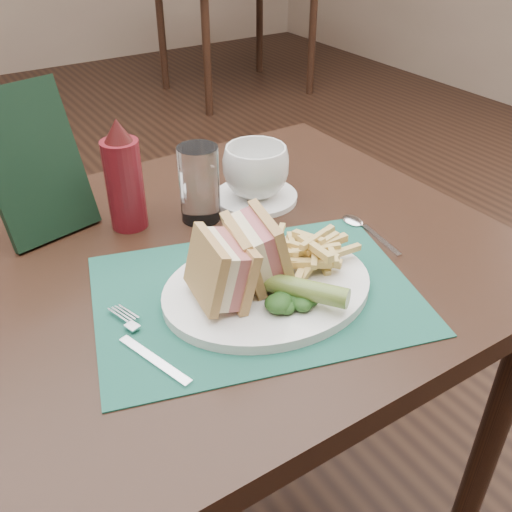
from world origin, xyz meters
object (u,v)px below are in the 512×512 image
(table_main, at_px, (224,413))
(ketchup_bottle, at_px, (123,175))
(table_bg_right, at_px, (236,34))
(coffee_cup, at_px, (256,171))
(drinking_glass, at_px, (199,184))
(placemat, at_px, (256,294))
(check_presenter, at_px, (34,164))
(sandwich_half_a, at_px, (206,273))
(sandwich_half_b, at_px, (243,252))
(plate, at_px, (268,288))
(saucer, at_px, (256,197))

(table_main, bearing_deg, ketchup_bottle, 119.12)
(table_bg_right, distance_m, coffee_cup, 3.05)
(coffee_cup, bearing_deg, table_bg_right, 59.80)
(coffee_cup, relative_size, ketchup_bottle, 0.63)
(coffee_cup, bearing_deg, drinking_glass, -176.59)
(placemat, height_order, ketchup_bottle, ketchup_bottle)
(coffee_cup, bearing_deg, check_presenter, 164.18)
(table_bg_right, xyz_separation_m, sandwich_half_a, (-1.75, -2.84, 0.44))
(sandwich_half_b, height_order, coffee_cup, sandwich_half_b)
(sandwich_half_a, relative_size, sandwich_half_b, 0.97)
(sandwich_half_a, relative_size, check_presenter, 0.40)
(placemat, bearing_deg, table_bg_right, 59.58)
(sandwich_half_b, distance_m, ketchup_bottle, 0.27)
(table_main, relative_size, placemat, 2.03)
(check_presenter, bearing_deg, sandwich_half_a, -83.46)
(table_main, distance_m, table_bg_right, 3.19)
(check_presenter, bearing_deg, plate, -71.63)
(plate, bearing_deg, placemat, 159.57)
(check_presenter, bearing_deg, placemat, -72.97)
(coffee_cup, xyz_separation_m, check_presenter, (-0.35, 0.10, 0.06))
(table_main, bearing_deg, saucer, 37.59)
(table_bg_right, relative_size, check_presenter, 3.70)
(plate, relative_size, check_presenter, 1.23)
(table_bg_right, bearing_deg, sandwich_half_a, -121.54)
(table_main, distance_m, plate, 0.41)
(table_main, xyz_separation_m, check_presenter, (-0.20, 0.21, 0.49))
(table_main, distance_m, sandwich_half_b, 0.46)
(sandwich_half_a, bearing_deg, table_bg_right, 65.90)
(sandwich_half_a, bearing_deg, placemat, 6.96)
(table_bg_right, xyz_separation_m, saucer, (-1.52, -2.61, 0.38))
(table_bg_right, bearing_deg, table_main, -121.44)
(saucer, bearing_deg, table_main, -142.41)
(plate, bearing_deg, sandwich_half_a, -179.03)
(table_bg_right, bearing_deg, drinking_glass, -121.99)
(ketchup_bottle, bearing_deg, sandwich_half_a, -90.25)
(placemat, relative_size, ketchup_bottle, 2.38)
(table_bg_right, height_order, check_presenter, check_presenter)
(saucer, height_order, drinking_glass, drinking_glass)
(table_main, bearing_deg, sandwich_half_b, -99.45)
(table_bg_right, bearing_deg, saucer, -120.20)
(placemat, distance_m, coffee_cup, 0.29)
(plate, height_order, saucer, plate)
(coffee_cup, distance_m, ketchup_bottle, 0.23)
(plate, bearing_deg, coffee_cup, 66.82)
(sandwich_half_a, xyz_separation_m, ketchup_bottle, (0.00, 0.27, 0.03))
(table_main, height_order, check_presenter, check_presenter)
(sandwich_half_b, xyz_separation_m, ketchup_bottle, (-0.06, 0.26, 0.03))
(sandwich_half_a, distance_m, check_presenter, 0.36)
(plate, relative_size, coffee_cup, 2.57)
(table_main, relative_size, drinking_glass, 6.92)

